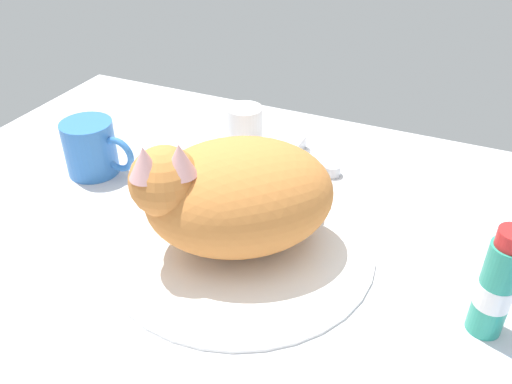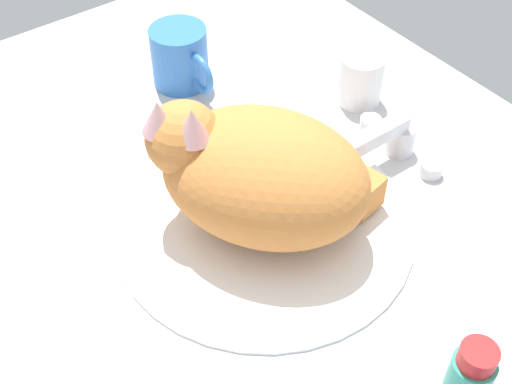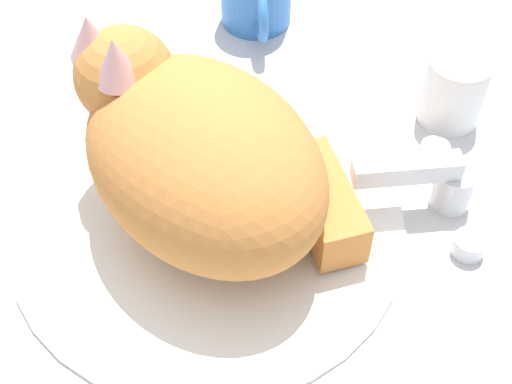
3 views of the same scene
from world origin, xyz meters
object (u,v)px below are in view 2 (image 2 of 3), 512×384
Objects in this scene: faucet at (393,139)px; coffee_mug at (181,57)px; rinse_cup at (361,79)px; cat at (258,172)px.

coffee_mug is at bearing -155.97° from faucet.
rinse_cup reaches higher than faucet.
cat is 27.50cm from rinse_cup.
cat reaches higher than faucet.
cat is at bearing -67.95° from rinse_cup.
coffee_mug is 1.68× the size of rinse_cup.
cat is at bearing -92.28° from faucet.
coffee_mug is at bearing 164.75° from cat.
faucet is 11.90cm from rinse_cup.
coffee_mug is at bearing -136.08° from rinse_cup.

